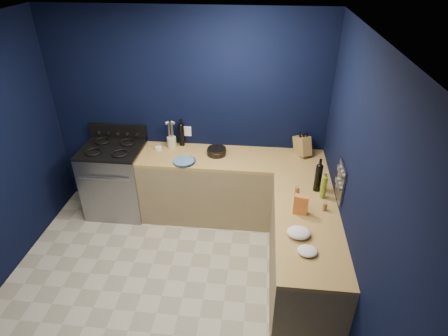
# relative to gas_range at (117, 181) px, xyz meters

# --- Properties ---
(floor) EXTENTS (3.50, 3.50, 0.02)m
(floor) POSITION_rel_gas_range_xyz_m (0.93, -1.42, -0.47)
(floor) COLOR #B4B09E
(floor) RESTS_ON ground
(ceiling) EXTENTS (3.50, 3.50, 0.02)m
(ceiling) POSITION_rel_gas_range_xyz_m (0.93, -1.42, 2.15)
(ceiling) COLOR silver
(ceiling) RESTS_ON ground
(wall_back) EXTENTS (3.50, 0.02, 2.60)m
(wall_back) POSITION_rel_gas_range_xyz_m (0.93, 0.34, 0.84)
(wall_back) COLOR black
(wall_back) RESTS_ON ground
(wall_right) EXTENTS (0.02, 3.50, 2.60)m
(wall_right) POSITION_rel_gas_range_xyz_m (2.69, -1.42, 0.84)
(wall_right) COLOR black
(wall_right) RESTS_ON ground
(cab_back) EXTENTS (2.30, 0.63, 0.86)m
(cab_back) POSITION_rel_gas_range_xyz_m (1.53, 0.02, -0.03)
(cab_back) COLOR #8F7B55
(cab_back) RESTS_ON floor
(top_back) EXTENTS (2.30, 0.63, 0.04)m
(top_back) POSITION_rel_gas_range_xyz_m (1.53, 0.02, 0.42)
(top_back) COLOR olive
(top_back) RESTS_ON cab_back
(cab_right) EXTENTS (0.63, 1.67, 0.86)m
(cab_right) POSITION_rel_gas_range_xyz_m (2.37, -1.13, -0.03)
(cab_right) COLOR #8F7B55
(cab_right) RESTS_ON floor
(top_right) EXTENTS (0.63, 1.67, 0.04)m
(top_right) POSITION_rel_gas_range_xyz_m (2.37, -1.13, 0.42)
(top_right) COLOR olive
(top_right) RESTS_ON cab_right
(gas_range) EXTENTS (0.76, 0.66, 0.92)m
(gas_range) POSITION_rel_gas_range_xyz_m (0.00, 0.00, 0.00)
(gas_range) COLOR gray
(gas_range) RESTS_ON floor
(oven_door) EXTENTS (0.59, 0.02, 0.42)m
(oven_door) POSITION_rel_gas_range_xyz_m (0.00, -0.32, -0.01)
(oven_door) COLOR black
(oven_door) RESTS_ON gas_range
(cooktop) EXTENTS (0.76, 0.66, 0.03)m
(cooktop) POSITION_rel_gas_range_xyz_m (0.00, 0.00, 0.48)
(cooktop) COLOR black
(cooktop) RESTS_ON gas_range
(backguard) EXTENTS (0.76, 0.06, 0.20)m
(backguard) POSITION_rel_gas_range_xyz_m (0.00, 0.30, 0.58)
(backguard) COLOR black
(backguard) RESTS_ON gas_range
(spice_panel) EXTENTS (0.02, 0.28, 0.38)m
(spice_panel) POSITION_rel_gas_range_xyz_m (2.67, -0.87, 0.72)
(spice_panel) COLOR gray
(spice_panel) RESTS_ON wall_right
(wall_outlet) EXTENTS (0.09, 0.02, 0.13)m
(wall_outlet) POSITION_rel_gas_range_xyz_m (0.93, 0.32, 0.62)
(wall_outlet) COLOR white
(wall_outlet) RESTS_ON wall_back
(plate_stack) EXTENTS (0.31, 0.31, 0.03)m
(plate_stack) POSITION_rel_gas_range_xyz_m (0.97, -0.18, 0.46)
(plate_stack) COLOR #37518D
(plate_stack) RESTS_ON top_back
(ramekin) EXTENTS (0.12, 0.12, 0.04)m
(ramekin) POSITION_rel_gas_range_xyz_m (0.58, 0.12, 0.46)
(ramekin) COLOR white
(ramekin) RESTS_ON top_back
(utensil_crock) EXTENTS (0.12, 0.12, 0.14)m
(utensil_crock) POSITION_rel_gas_range_xyz_m (0.74, 0.20, 0.51)
(utensil_crock) COLOR beige
(utensil_crock) RESTS_ON top_back
(wine_bottle_back) EXTENTS (0.09, 0.09, 0.28)m
(wine_bottle_back) POSITION_rel_gas_range_xyz_m (0.86, 0.27, 0.58)
(wine_bottle_back) COLOR black
(wine_bottle_back) RESTS_ON top_back
(lemon_basket) EXTENTS (0.29, 0.29, 0.09)m
(lemon_basket) POSITION_rel_gas_range_xyz_m (1.34, 0.06, 0.48)
(lemon_basket) COLOR black
(lemon_basket) RESTS_ON top_back
(knife_block) EXTENTS (0.25, 0.31, 0.29)m
(knife_block) POSITION_rel_gas_range_xyz_m (2.39, 0.18, 0.56)
(knife_block) COLOR olive
(knife_block) RESTS_ON top_back
(wine_bottle_right) EXTENTS (0.10, 0.10, 0.30)m
(wine_bottle_right) POSITION_rel_gas_range_xyz_m (2.49, -0.61, 0.59)
(wine_bottle_right) COLOR black
(wine_bottle_right) RESTS_ON top_right
(oil_bottle) EXTENTS (0.07, 0.07, 0.26)m
(oil_bottle) POSITION_rel_gas_range_xyz_m (2.54, -0.74, 0.57)
(oil_bottle) COLOR olive
(oil_bottle) RESTS_ON top_right
(spice_jar_near) EXTENTS (0.06, 0.06, 0.11)m
(spice_jar_near) POSITION_rel_gas_range_xyz_m (2.28, -0.73, 0.49)
(spice_jar_near) COLOR olive
(spice_jar_near) RESTS_ON top_right
(spice_jar_far) EXTENTS (0.05, 0.05, 0.09)m
(spice_jar_far) POSITION_rel_gas_range_xyz_m (2.54, -0.96, 0.48)
(spice_jar_far) COLOR olive
(spice_jar_far) RESTS_ON top_right
(crouton_bag) EXTENTS (0.15, 0.09, 0.20)m
(crouton_bag) POSITION_rel_gas_range_xyz_m (2.29, -1.03, 0.54)
(crouton_bag) COLOR red
(crouton_bag) RESTS_ON top_right
(towel_front) EXTENTS (0.26, 0.24, 0.08)m
(towel_front) POSITION_rel_gas_range_xyz_m (2.25, -1.37, 0.48)
(towel_front) COLOR white
(towel_front) RESTS_ON top_right
(towel_end) EXTENTS (0.20, 0.19, 0.05)m
(towel_end) POSITION_rel_gas_range_xyz_m (2.32, -1.58, 0.47)
(towel_end) COLOR white
(towel_end) RESTS_ON top_right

